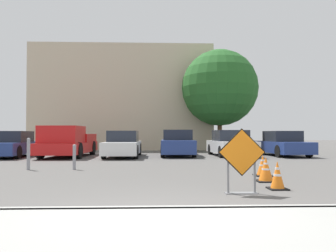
{
  "coord_description": "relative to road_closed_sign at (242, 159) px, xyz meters",
  "views": [
    {
      "loc": [
        -0.06,
        -4.86,
        1.22
      ],
      "look_at": [
        0.36,
        6.27,
        1.49
      ],
      "focal_mm": 35.0,
      "sensor_mm": 36.0,
      "label": 1
    }
  ],
  "objects": [
    {
      "name": "parked_car_fourth",
      "position": [
        2.4,
        11.45,
        -0.07
      ],
      "size": [
        2.05,
        4.41,
        1.43
      ],
      "rotation": [
        0.0,
        0.0,
        3.18
      ],
      "color": "white",
      "rests_on": "ground_plane"
    },
    {
      "name": "traffic_cone_third",
      "position": [
        1.37,
        2.82,
        -0.42
      ],
      "size": [
        0.48,
        0.48,
        0.61
      ],
      "color": "black",
      "rests_on": "ground_plane"
    },
    {
      "name": "ground_plane",
      "position": [
        -1.69,
        8.25,
        -0.72
      ],
      "size": [
        96.0,
        96.0,
        0.0
      ],
      "primitive_type": "plane",
      "color": "#565451"
    },
    {
      "name": "traffic_cone_second",
      "position": [
        1.07,
        1.7,
        -0.42
      ],
      "size": [
        0.5,
        0.5,
        0.63
      ],
      "color": "black",
      "rests_on": "ground_plane"
    },
    {
      "name": "parked_car_second",
      "position": [
        -3.49,
        10.92,
        -0.08
      ],
      "size": [
        1.79,
        4.69,
        1.38
      ],
      "rotation": [
        0.0,
        0.0,
        3.14
      ],
      "color": "white",
      "rests_on": "ground_plane"
    },
    {
      "name": "pickup_truck",
      "position": [
        -6.45,
        10.88,
        0.02
      ],
      "size": [
        2.19,
        5.3,
        1.62
      ],
      "rotation": [
        0.0,
        0.0,
        3.12
      ],
      "color": "red",
      "rests_on": "ground_plane"
    },
    {
      "name": "bollard_second",
      "position": [
        -6.09,
        4.7,
        -0.15
      ],
      "size": [
        0.12,
        0.12,
        1.09
      ],
      "color": "gray",
      "rests_on": "ground_plane"
    },
    {
      "name": "bollard_nearest",
      "position": [
        -4.54,
        4.7,
        -0.26
      ],
      "size": [
        0.12,
        0.12,
        0.87
      ],
      "color": "gray",
      "rests_on": "ground_plane"
    },
    {
      "name": "sidewalk_strip",
      "position": [
        -1.69,
        -2.83,
        -0.65
      ],
      "size": [
        23.03,
        2.17,
        0.14
      ],
      "color": "#999993",
      "rests_on": "ground_plane"
    },
    {
      "name": "building_facade_backdrop",
      "position": [
        -4.32,
        20.03,
        3.28
      ],
      "size": [
        13.76,
        5.0,
        7.99
      ],
      "color": "beige",
      "rests_on": "ground_plane"
    },
    {
      "name": "parked_car_nearest",
      "position": [
        -9.39,
        11.01,
        -0.08
      ],
      "size": [
        2.07,
        4.65,
        1.37
      ],
      "rotation": [
        0.0,
        0.0,
        3.19
      ],
      "color": "navy",
      "rests_on": "ground_plane"
    },
    {
      "name": "traffic_cone_nearest",
      "position": [
        0.93,
        0.53,
        -0.42
      ],
      "size": [
        0.4,
        0.4,
        0.62
      ],
      "color": "black",
      "rests_on": "ground_plane"
    },
    {
      "name": "road_closed_sign",
      "position": [
        0.0,
        0.0,
        0.0
      ],
      "size": [
        0.97,
        0.2,
        1.33
      ],
      "color": "black",
      "rests_on": "ground_plane"
    },
    {
      "name": "parked_car_third",
      "position": [
        -0.54,
        11.56,
        -0.05
      ],
      "size": [
        1.94,
        4.24,
        1.45
      ],
      "rotation": [
        0.0,
        0.0,
        3.11
      ],
      "color": "navy",
      "rests_on": "ground_plane"
    },
    {
      "name": "parked_car_fifth",
      "position": [
        5.35,
        11.43,
        -0.08
      ],
      "size": [
        1.97,
        4.23,
        1.38
      ],
      "rotation": [
        0.0,
        0.0,
        3.19
      ],
      "color": "navy",
      "rests_on": "ground_plane"
    },
    {
      "name": "curb_lip",
      "position": [
        -1.69,
        -1.75,
        -0.65
      ],
      "size": [
        23.03,
        0.2,
        0.14
      ],
      "color": "#999993",
      "rests_on": "ground_plane"
    },
    {
      "name": "street_tree_behind_lot",
      "position": [
        2.8,
        16.49,
        3.79
      ],
      "size": [
        5.41,
        5.41,
        7.22
      ],
      "color": "#513823",
      "rests_on": "ground_plane"
    }
  ]
}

